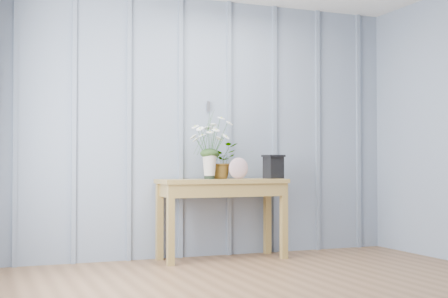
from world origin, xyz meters
name	(u,v)px	position (x,y,z in m)	size (l,w,h in m)	color
room_shell	(263,23)	(0.00, 0.92, 1.99)	(4.00, 4.50, 2.50)	#818EA2
sideboard	(222,191)	(0.08, 1.99, 0.64)	(1.20, 0.45, 0.75)	olive
daisy_vase	(209,138)	(-0.05, 1.98, 1.14)	(0.44, 0.33, 0.62)	black
spider_plant	(220,161)	(0.10, 2.08, 0.92)	(0.31, 0.27, 0.34)	#1E3916
felt_disc_vessel	(239,168)	(0.24, 1.97, 0.85)	(0.20, 0.06, 0.20)	#91526E
carved_box	(273,166)	(0.61, 1.98, 0.87)	(0.21, 0.18, 0.23)	black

